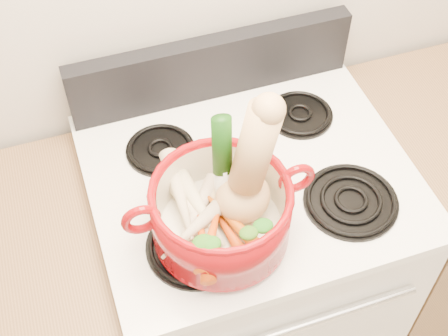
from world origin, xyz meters
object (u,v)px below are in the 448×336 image
object	(u,v)px
squash	(244,167)
leek	(223,164)
stove_body	(246,274)
dutch_oven	(221,213)

from	to	relation	value
squash	leek	size ratio (longest dim) A/B	1.13
leek	stove_body	bearing A→B (deg)	49.93
squash	leek	bearing A→B (deg)	117.09
dutch_oven	squash	distance (m)	0.13
squash	dutch_oven	bearing A→B (deg)	179.68
stove_body	dutch_oven	distance (m)	0.62
dutch_oven	squash	xyz separation A→B (m)	(0.06, 0.02, 0.11)
stove_body	dutch_oven	bearing A→B (deg)	-130.21
squash	leek	distance (m)	0.05
dutch_oven	leek	size ratio (longest dim) A/B	1.10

